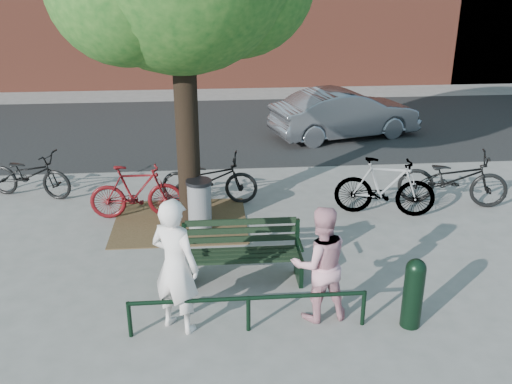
{
  "coord_description": "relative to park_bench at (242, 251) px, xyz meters",
  "views": [
    {
      "loc": [
        -0.43,
        -7.35,
        4.42
      ],
      "look_at": [
        0.29,
        1.0,
        1.03
      ],
      "focal_mm": 40.0,
      "sensor_mm": 36.0,
      "label": 1
    }
  ],
  "objects": [
    {
      "name": "bicycle_c",
      "position": [
        -0.45,
        3.02,
        0.02
      ],
      "size": [
        1.95,
        0.9,
        0.99
      ],
      "primitive_type": "imported",
      "rotation": [
        0.0,
        0.0,
        1.44
      ],
      "color": "black",
      "rests_on": "ground"
    },
    {
      "name": "parked_car",
      "position": [
        3.22,
        7.23,
        0.17
      ],
      "size": [
        4.18,
        2.36,
        1.3
      ],
      "primitive_type": "imported",
      "rotation": [
        0.0,
        0.0,
        1.83
      ],
      "color": "slate",
      "rests_on": "ground"
    },
    {
      "name": "bicycle_b",
      "position": [
        -1.79,
        2.4,
        0.03
      ],
      "size": [
        1.71,
        0.5,
        1.02
      ],
      "primitive_type": "imported",
      "rotation": [
        0.0,
        0.0,
        1.58
      ],
      "color": "#4E0B0E",
      "rests_on": "ground"
    },
    {
      "name": "person_left",
      "position": [
        -0.9,
        -1.13,
        0.43
      ],
      "size": [
        0.79,
        0.72,
        1.81
      ],
      "primitive_type": "imported",
      "rotation": [
        0.0,
        0.0,
        2.57
      ],
      "color": "white",
      "rests_on": "ground"
    },
    {
      "name": "bicycle_d",
      "position": [
        2.79,
        2.15,
        0.08
      ],
      "size": [
        1.92,
        0.97,
        1.11
      ],
      "primitive_type": "imported",
      "rotation": [
        0.0,
        0.0,
        1.32
      ],
      "color": "gray",
      "rests_on": "ground"
    },
    {
      "name": "person_right",
      "position": [
        0.95,
        -1.04,
        0.32
      ],
      "size": [
        0.85,
        0.7,
        1.59
      ],
      "primitive_type": "imported",
      "rotation": [
        0.0,
        0.0,
        3.27
      ],
      "color": "#D3919E",
      "rests_on": "ground"
    },
    {
      "name": "guard_railing",
      "position": [
        0.0,
        -1.28,
        -0.08
      ],
      "size": [
        3.06,
        0.06,
        0.51
      ],
      "color": "black",
      "rests_on": "ground"
    },
    {
      "name": "bicycle_a",
      "position": [
        -4.05,
        3.62,
        -0.0
      ],
      "size": [
        1.92,
        1.15,
        0.95
      ],
      "primitive_type": "imported",
      "rotation": [
        0.0,
        0.0,
        1.26
      ],
      "color": "black",
      "rests_on": "ground"
    },
    {
      "name": "ground",
      "position": [
        0.0,
        -0.08,
        -0.48
      ],
      "size": [
        90.0,
        90.0,
        0.0
      ],
      "primitive_type": "plane",
      "color": "gray",
      "rests_on": "ground"
    },
    {
      "name": "park_bench",
      "position": [
        0.0,
        0.0,
        0.0
      ],
      "size": [
        1.74,
        0.54,
        0.97
      ],
      "color": "black",
      "rests_on": "ground"
    },
    {
      "name": "bollard",
      "position": [
        2.12,
        -1.35,
        0.04
      ],
      "size": [
        0.26,
        0.26,
        0.97
      ],
      "color": "black",
      "rests_on": "ground"
    },
    {
      "name": "litter_bin",
      "position": [
        -0.63,
        1.8,
        -0.01
      ],
      "size": [
        0.45,
        0.45,
        0.93
      ],
      "color": "gray",
      "rests_on": "ground"
    },
    {
      "name": "dirt_pit",
      "position": [
        -1.0,
        2.12,
        -0.47
      ],
      "size": [
        2.4,
        2.0,
        0.02
      ],
      "primitive_type": "cube",
      "color": "brown",
      "rests_on": "ground"
    },
    {
      "name": "road",
      "position": [
        0.0,
        8.42,
        -0.47
      ],
      "size": [
        40.0,
        7.0,
        0.01
      ],
      "primitive_type": "cube",
      "color": "black",
      "rests_on": "ground"
    },
    {
      "name": "bicycle_e",
      "position": [
        4.24,
        2.51,
        0.06
      ],
      "size": [
        2.17,
        1.24,
        1.08
      ],
      "primitive_type": "imported",
      "rotation": [
        0.0,
        0.0,
        1.3
      ],
      "color": "black",
      "rests_on": "ground"
    }
  ]
}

